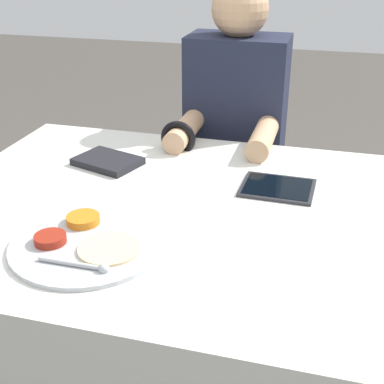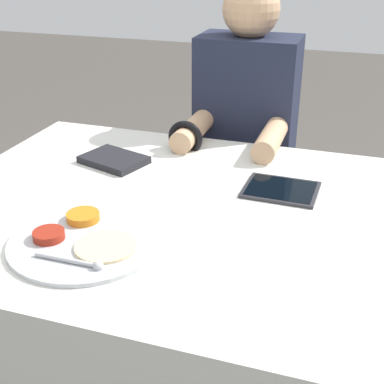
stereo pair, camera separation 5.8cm
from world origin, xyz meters
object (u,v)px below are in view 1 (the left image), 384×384
(red_notebook, at_px, (108,162))
(person_diner, at_px, (234,169))
(thali_tray, at_px, (86,242))
(tablet_device, at_px, (278,188))

(red_notebook, relative_size, person_diner, 0.17)
(red_notebook, bearing_deg, person_diner, 57.75)
(person_diner, bearing_deg, red_notebook, -122.25)
(red_notebook, bearing_deg, thali_tray, -72.53)
(thali_tray, distance_m, person_diner, 0.90)
(red_notebook, distance_m, tablet_device, 0.49)
(red_notebook, bearing_deg, tablet_device, -4.22)
(person_diner, bearing_deg, tablet_device, -67.00)
(tablet_device, xyz_separation_m, person_diner, (-0.21, 0.49, -0.17))
(thali_tray, height_order, red_notebook, thali_tray)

